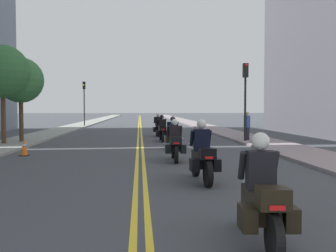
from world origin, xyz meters
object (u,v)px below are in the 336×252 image
object	(u,v)px
motorcycle_0	(262,200)
motorcycle_5	(158,127)
motorcycle_4	(162,130)
traffic_cone_1	(24,147)
traffic_light_far	(84,96)
motorcycle_1	(202,157)
traffic_light_near	(245,88)
street_tree_1	(21,80)
motorcycle_3	(173,135)
street_tree_0	(3,72)
pedestrian_0	(247,126)
motorcycle_2	(175,144)

from	to	relation	value
motorcycle_0	motorcycle_5	bearing A→B (deg)	94.37
motorcycle_4	motorcycle_5	world-z (taller)	motorcycle_5
traffic_cone_1	traffic_light_far	distance (m)	26.82
motorcycle_1	traffic_light_far	distance (m)	34.02
traffic_light_near	street_tree_1	size ratio (longest dim) A/B	0.94
motorcycle_0	street_tree_1	size ratio (longest dim) A/B	0.44
motorcycle_0	motorcycle_3	size ratio (longest dim) A/B	0.99
motorcycle_1	traffic_light_near	world-z (taller)	traffic_light_near
motorcycle_3	street_tree_1	bearing A→B (deg)	158.45
motorcycle_3	traffic_cone_1	xyz separation A→B (m)	(-6.47, -2.52, -0.29)
motorcycle_3	motorcycle_0	bearing A→B (deg)	-88.49
street_tree_0	street_tree_1	distance (m)	1.38
motorcycle_0	traffic_light_near	size ratio (longest dim) A/B	0.47
motorcycle_1	traffic_light_far	size ratio (longest dim) A/B	0.46
motorcycle_5	pedestrian_0	size ratio (longest dim) A/B	1.24
motorcycle_0	traffic_light_far	distance (m)	38.79
motorcycle_2	motorcycle_0	bearing A→B (deg)	-86.37
motorcycle_3	traffic_light_near	distance (m)	5.89
motorcycle_2	traffic_light_far	size ratio (longest dim) A/B	0.45
motorcycle_1	street_tree_0	xyz separation A→B (m)	(-8.94, 11.20, 3.27)
motorcycle_3	traffic_cone_1	distance (m)	6.95
motorcycle_1	traffic_light_far	bearing A→B (deg)	100.09
motorcycle_2	street_tree_0	size ratio (longest dim) A/B	0.41
motorcycle_0	street_tree_1	bearing A→B (deg)	119.32
traffic_light_near	street_tree_1	world-z (taller)	street_tree_1
motorcycle_2	motorcycle_5	world-z (taller)	motorcycle_5
motorcycle_0	motorcycle_5	world-z (taller)	motorcycle_5
street_tree_0	traffic_light_near	bearing A→B (deg)	2.82
traffic_light_far	pedestrian_0	distance (m)	24.22
traffic_light_far	pedestrian_0	bearing A→B (deg)	-59.15
motorcycle_0	street_tree_0	distance (m)	18.72
motorcycle_3	pedestrian_0	size ratio (longest dim) A/B	1.21
motorcycle_0	motorcycle_2	distance (m)	9.14
traffic_light_far	street_tree_1	size ratio (longest dim) A/B	1.01
motorcycle_2	street_tree_0	bearing A→B (deg)	142.00
motorcycle_2	pedestrian_0	distance (m)	9.51
pedestrian_0	street_tree_1	world-z (taller)	street_tree_1
motorcycle_3	motorcycle_5	world-z (taller)	motorcycle_5
pedestrian_0	street_tree_0	distance (m)	13.97
traffic_light_near	traffic_light_far	xyz separation A→B (m)	(-12.11, 21.17, 0.21)
pedestrian_0	traffic_light_near	bearing A→B (deg)	-161.75
motorcycle_0	motorcycle_5	xyz separation A→B (m)	(-0.43, 22.43, -0.00)
traffic_light_near	traffic_light_far	distance (m)	24.39
motorcycle_4	traffic_light_near	distance (m)	5.55
motorcycle_3	motorcycle_1	bearing A→B (deg)	-88.76
pedestrian_0	traffic_light_far	bearing A→B (deg)	76.58
traffic_cone_1	street_tree_1	bearing A→B (deg)	107.30
motorcycle_3	street_tree_1	distance (m)	9.50
street_tree_1	motorcycle_4	bearing A→B (deg)	6.42
traffic_cone_1	motorcycle_2	bearing A→B (deg)	-19.25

